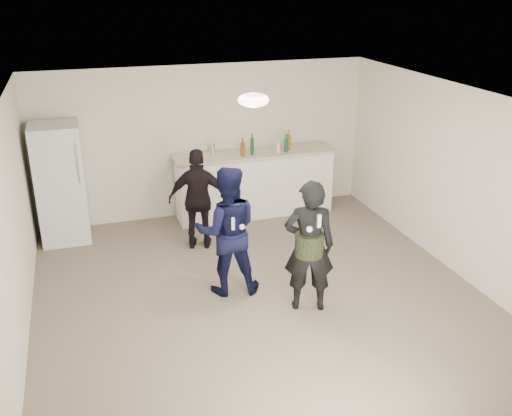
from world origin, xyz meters
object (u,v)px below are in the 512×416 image
object	(u,v)px
counter	(255,185)
shaker	(213,149)
man	(227,231)
fridge	(60,184)
spectator	(199,199)
woman	(309,246)

from	to	relation	value
counter	shaker	size ratio (longest dim) A/B	15.29
counter	man	distance (m)	2.61
counter	man	world-z (taller)	man
fridge	shaker	xyz separation A→B (m)	(2.39, 0.20, 0.28)
counter	man	size ratio (longest dim) A/B	1.56
counter	spectator	world-z (taller)	spectator
fridge	woman	size ratio (longest dim) A/B	1.09
counter	spectator	bearing A→B (deg)	-139.92
fridge	man	distance (m)	3.01
counter	spectator	distance (m)	1.53
spectator	man	bearing A→B (deg)	108.89
man	woman	size ratio (longest dim) A/B	1.02
fridge	shaker	bearing A→B (deg)	4.85
man	woman	distance (m)	1.07
woman	shaker	bearing A→B (deg)	-65.14
counter	woman	bearing A→B (deg)	-95.41
woman	counter	bearing A→B (deg)	-77.51
counter	fridge	distance (m)	3.09
counter	woman	xyz separation A→B (m)	(-0.29, -3.03, 0.30)
fridge	spectator	bearing A→B (deg)	-25.43
spectator	shaker	bearing A→B (deg)	-97.25
man	spectator	bearing A→B (deg)	-77.73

